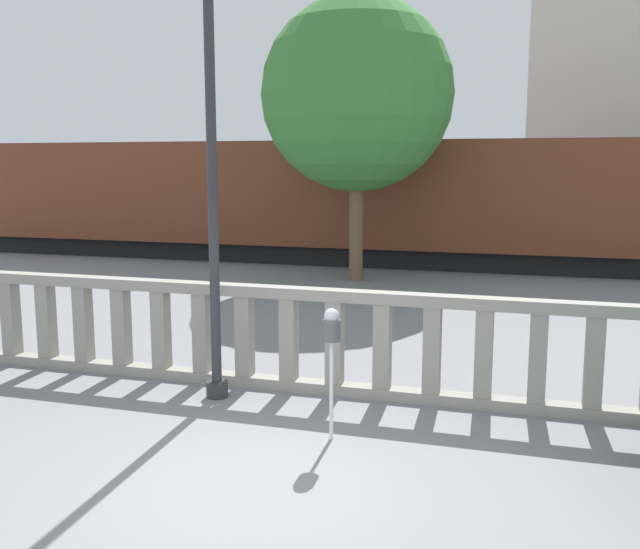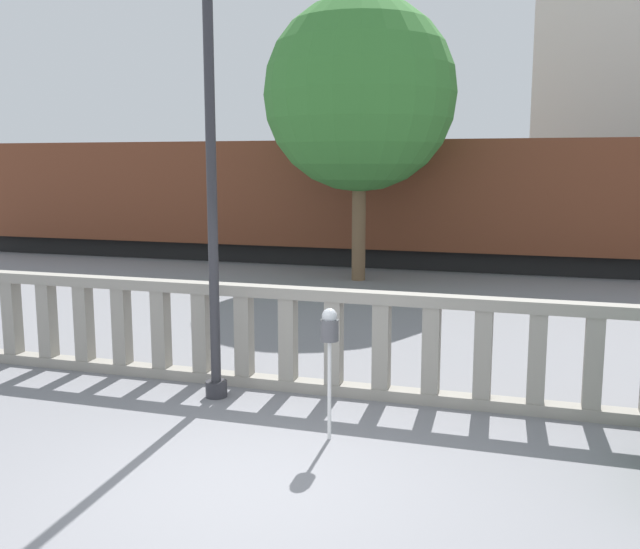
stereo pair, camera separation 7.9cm
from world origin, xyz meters
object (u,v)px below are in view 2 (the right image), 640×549
(lamppost, at_px, (211,170))
(train_near, at_px, (448,201))
(parking_meter, at_px, (329,334))
(tree_left, at_px, (360,95))

(lamppost, height_order, train_near, lamppost)
(parking_meter, distance_m, train_near, 13.28)
(lamppost, height_order, parking_meter, lamppost)
(parking_meter, bearing_deg, lamppost, 152.52)
(lamppost, distance_m, train_near, 12.45)
(train_near, bearing_deg, lamppost, -95.73)
(train_near, relative_size, tree_left, 4.30)
(tree_left, bearing_deg, train_near, 60.89)
(parking_meter, relative_size, tree_left, 0.21)
(parking_meter, xyz_separation_m, train_near, (-0.49, 13.25, 0.69))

